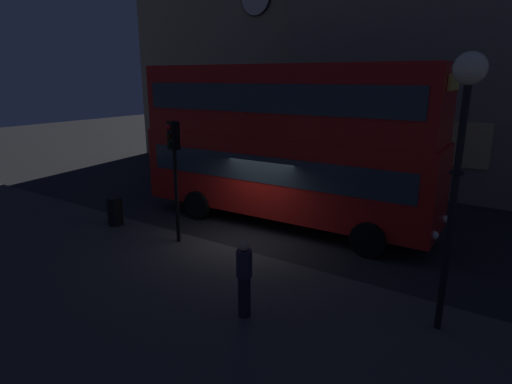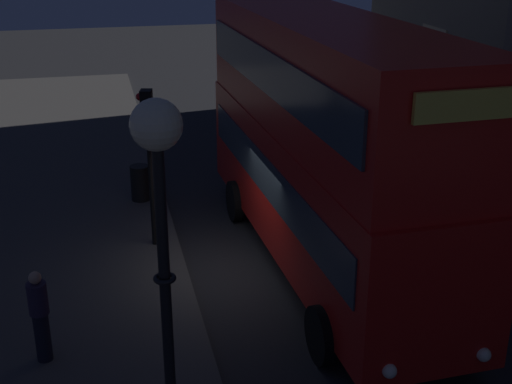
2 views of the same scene
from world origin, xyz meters
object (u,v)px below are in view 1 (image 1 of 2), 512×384
street_lamp (464,119)px  pedestrian (244,278)px  traffic_light_near_kerb (174,157)px  double_decker_bus (284,139)px  litter_bin (115,211)px

street_lamp → pedestrian: 5.33m
traffic_light_near_kerb → street_lamp: 8.08m
double_decker_bus → traffic_light_near_kerb: size_ratio=2.85×
pedestrian → traffic_light_near_kerb: bearing=32.6°
street_lamp → litter_bin: (-10.86, 0.38, -3.83)m
double_decker_bus → pedestrian: size_ratio=6.18×
street_lamp → litter_bin: 11.52m
double_decker_bus → litter_bin: 6.45m
double_decker_bus → pedestrian: bearing=-68.3°
traffic_light_near_kerb → pedestrian: 5.22m
traffic_light_near_kerb → double_decker_bus: bearing=78.4°
street_lamp → pedestrian: size_ratio=3.15×
pedestrian → litter_bin: pedestrian is taller
litter_bin → double_decker_bus: bearing=39.1°
traffic_light_near_kerb → pedestrian: bearing=-16.0°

